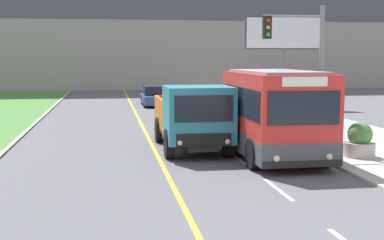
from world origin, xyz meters
TOP-DOWN VIEW (x-y plane):
  - city_bus at (3.96, 11.89)m, footprint 2.67×5.57m
  - dump_truck at (1.43, 13.75)m, footprint 2.44×6.42m
  - car_distant at (1.63, 33.26)m, footprint 1.80×4.30m
  - traffic_light_mast at (5.27, 12.81)m, footprint 2.28×0.32m
  - billboard_large at (10.13, 29.55)m, footprint 5.35×0.24m
  - planter_round_near at (6.92, 11.54)m, footprint 1.08×1.08m
  - planter_round_second at (6.73, 15.52)m, footprint 1.02×1.02m
  - planter_round_third at (6.82, 19.50)m, footprint 1.06×1.06m

SIDE VIEW (x-z plane):
  - planter_round_second at x=6.73m, z-range 0.01..1.21m
  - planter_round_near at x=6.92m, z-range 0.00..1.23m
  - planter_round_third at x=6.82m, z-range 0.00..1.23m
  - car_distant at x=1.63m, z-range -0.04..1.41m
  - dump_truck at x=1.43m, z-range 0.01..2.52m
  - city_bus at x=3.96m, z-range 0.02..3.10m
  - traffic_light_mast at x=5.27m, z-range 0.76..6.14m
  - billboard_large at x=10.13m, z-range 1.77..8.05m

